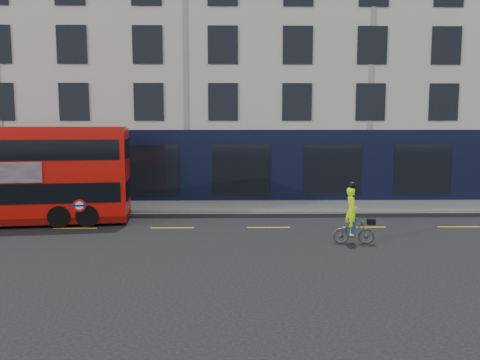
{
  "coord_description": "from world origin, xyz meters",
  "views": [
    {
      "loc": [
        2.49,
        -17.56,
        4.2
      ],
      "look_at": [
        2.82,
        2.25,
        1.91
      ],
      "focal_mm": 35.0,
      "sensor_mm": 36.0,
      "label": 1
    }
  ],
  "objects": [
    {
      "name": "building_terrace",
      "position": [
        0.0,
        12.94,
        7.49
      ],
      "size": [
        50.0,
        10.07,
        15.0
      ],
      "color": "#BBB9B0",
      "rests_on": "ground"
    },
    {
      "name": "bus",
      "position": [
        -7.2,
        2.35,
        2.14
      ],
      "size": [
        10.57,
        3.68,
        4.18
      ],
      "rotation": [
        0.0,
        0.0,
        0.13
      ],
      "color": "#B70D07",
      "rests_on": "ground"
    },
    {
      "name": "ground",
      "position": [
        0.0,
        0.0,
        0.0
      ],
      "size": [
        120.0,
        120.0,
        0.0
      ],
      "primitive_type": "plane",
      "color": "black",
      "rests_on": "ground"
    },
    {
      "name": "kerb",
      "position": [
        0.0,
        5.0,
        0.07
      ],
      "size": [
        60.0,
        0.12,
        0.13
      ],
      "primitive_type": "cube",
      "color": "gray",
      "rests_on": "ground"
    },
    {
      "name": "pavement",
      "position": [
        0.0,
        6.5,
        0.06
      ],
      "size": [
        60.0,
        3.0,
        0.12
      ],
      "primitive_type": "cube",
      "color": "gray",
      "rests_on": "ground"
    },
    {
      "name": "road_edge_line",
      "position": [
        0.0,
        4.7,
        0.0
      ],
      "size": [
        58.0,
        0.1,
        0.01
      ],
      "primitive_type": "cube",
      "color": "silver",
      "rests_on": "ground"
    },
    {
      "name": "lane_dashes",
      "position": [
        0.0,
        1.5,
        0.0
      ],
      "size": [
        58.0,
        0.12,
        0.01
      ],
      "primitive_type": null,
      "color": "gold",
      "rests_on": "ground"
    },
    {
      "name": "cyclist",
      "position": [
        6.79,
        -1.23,
        0.79
      ],
      "size": [
        1.5,
        0.64,
        2.25
      ],
      "rotation": [
        0.0,
        0.0,
        -0.06
      ],
      "color": "#424447",
      "rests_on": "ground"
    }
  ]
}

